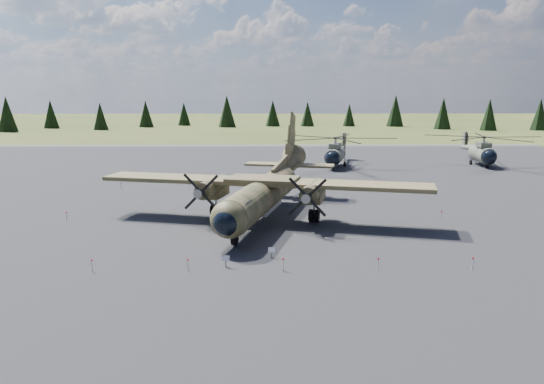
{
  "coord_description": "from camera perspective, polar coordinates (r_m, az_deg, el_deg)",
  "views": [
    {
      "loc": [
        0.77,
        -45.42,
        11.07
      ],
      "look_at": [
        1.53,
        2.0,
        2.2
      ],
      "focal_mm": 35.0,
      "sensor_mm": 36.0,
      "label": 1
    }
  ],
  "objects": [
    {
      "name": "helicopter_near",
      "position": [
        80.64,
        6.87,
        4.96
      ],
      "size": [
        22.1,
        22.88,
        4.6
      ],
      "rotation": [
        0.0,
        0.0,
        -0.26
      ],
      "color": "slate",
      "rests_on": "ground"
    },
    {
      "name": "apron",
      "position": [
        56.52,
        -1.68,
        -0.71
      ],
      "size": [
        120.0,
        120.0,
        0.04
      ],
      "primitive_type": "cube",
      "color": "#555559",
      "rests_on": "ground"
    },
    {
      "name": "ground",
      "position": [
        46.75,
        -1.84,
        -3.11
      ],
      "size": [
        500.0,
        500.0,
        0.0
      ],
      "primitive_type": "plane",
      "color": "brown",
      "rests_on": "ground"
    },
    {
      "name": "helicopter_mid",
      "position": [
        88.02,
        21.71,
        4.75
      ],
      "size": [
        19.82,
        22.1,
        4.59
      ],
      "rotation": [
        0.0,
        0.0,
        -0.1
      ],
      "color": "slate",
      "rests_on": "ground"
    },
    {
      "name": "transport_plane",
      "position": [
        47.37,
        -0.71,
        0.49
      ],
      "size": [
        28.99,
        25.95,
        9.62
      ],
      "rotation": [
        0.0,
        0.0,
        -0.25
      ],
      "color": "#384023",
      "rests_on": "ground"
    },
    {
      "name": "treeline",
      "position": [
        44.99,
        3.57,
        2.58
      ],
      "size": [
        286.15,
        286.48,
        10.99
      ],
      "color": "black",
      "rests_on": "ground"
    },
    {
      "name": "info_placard_right",
      "position": [
        36.3,
        -0.04,
        -6.35
      ],
      "size": [
        0.5,
        0.29,
        0.74
      ],
      "rotation": [
        0.0,
        0.0,
        -0.22
      ],
      "color": "gray",
      "rests_on": "ground"
    },
    {
      "name": "barrier_fence",
      "position": [
        46.57,
        -2.41,
        -2.53
      ],
      "size": [
        33.12,
        29.62,
        0.85
      ],
      "color": "white",
      "rests_on": "ground"
    },
    {
      "name": "info_placard_left",
      "position": [
        34.52,
        -5.0,
        -7.25
      ],
      "size": [
        0.5,
        0.22,
        0.78
      ],
      "rotation": [
        0.0,
        0.0,
        0.02
      ],
      "color": "gray",
      "rests_on": "ground"
    }
  ]
}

